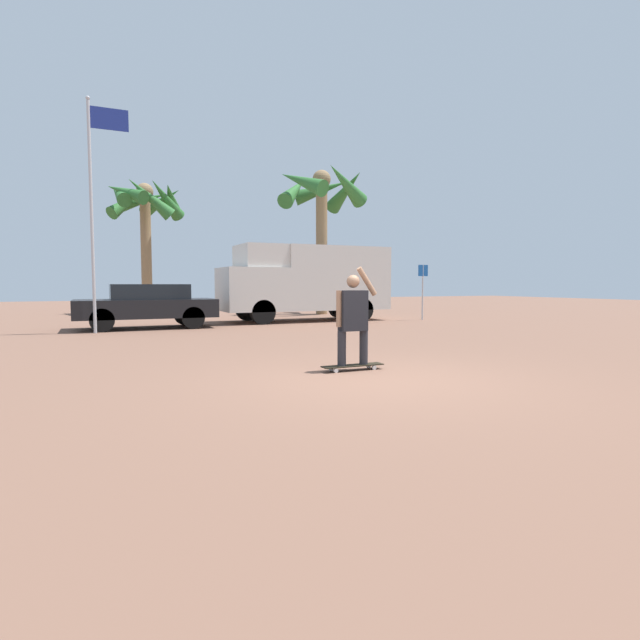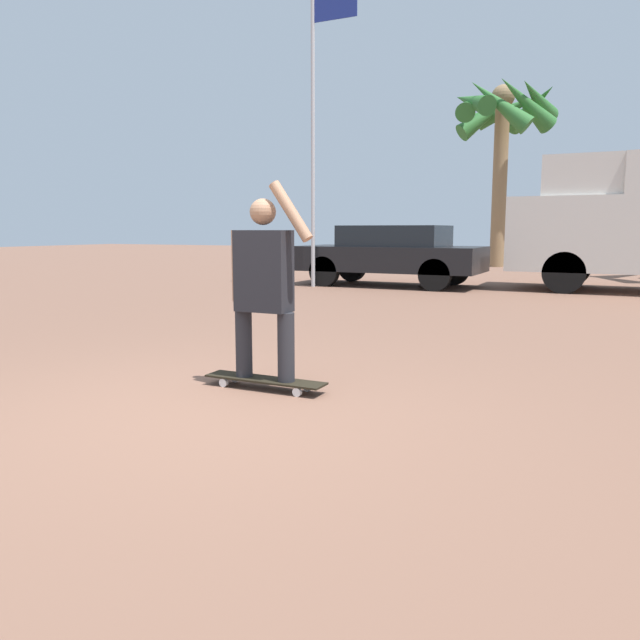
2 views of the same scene
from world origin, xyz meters
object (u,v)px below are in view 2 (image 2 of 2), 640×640
skateboard (265,380)px  palm_tree_center_background (503,116)px  parked_car_black (391,253)px  flagpole (317,114)px  person_skateboarder (264,279)px

skateboard → palm_tree_center_background: palm_tree_center_background is taller
parked_car_black → flagpole: size_ratio=0.64×
person_skateboarder → skateboard: bearing=-0.0°
skateboard → flagpole: flagpole is taller
skateboard → palm_tree_center_background: 19.22m
person_skateboarder → flagpole: 9.80m
flagpole → parked_car_black: bearing=36.1°
palm_tree_center_background → flagpole: size_ratio=0.96×
person_skateboarder → palm_tree_center_background: palm_tree_center_background is taller
palm_tree_center_background → flagpole: bearing=-102.9°
palm_tree_center_background → parked_car_black: bearing=-95.4°
skateboard → parked_car_black: parked_car_black is taller
person_skateboarder → parked_car_black: person_skateboarder is taller
skateboard → flagpole: 10.09m
person_skateboarder → parked_car_black: 9.88m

